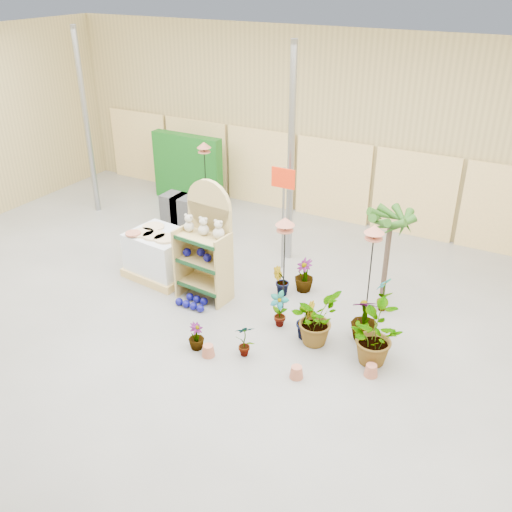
{
  "coord_description": "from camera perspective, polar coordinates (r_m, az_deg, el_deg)",
  "views": [
    {
      "loc": [
        4.73,
        -6.54,
        5.76
      ],
      "look_at": [
        0.3,
        1.5,
        1.0
      ],
      "focal_mm": 40.0,
      "sensor_mm": 36.0,
      "label": 1
    }
  ],
  "objects": [
    {
      "name": "bird_table_front",
      "position": [
        9.77,
        2.93,
        3.14
      ],
      "size": [
        0.34,
        0.34,
        1.89
      ],
      "color": "black",
      "rests_on": "ground"
    },
    {
      "name": "potted_plant_10",
      "position": [
        9.3,
        11.49,
        -7.8
      ],
      "size": [
        1.15,
        1.16,
        0.97
      ],
      "primitive_type": "imported",
      "rotation": [
        0.0,
        0.0,
        2.33
      ],
      "color": "#224D14",
      "rests_on": "ground"
    },
    {
      "name": "bird_table_right",
      "position": [
        9.56,
        11.74,
        2.28
      ],
      "size": [
        0.34,
        0.34,
        1.93
      ],
      "color": "black",
      "rests_on": "ground"
    },
    {
      "name": "trellis_stock",
      "position": [
        15.31,
        -6.84,
        8.7
      ],
      "size": [
        2.0,
        0.3,
        1.8
      ],
      "primitive_type": "cube",
      "color": "#125615",
      "rests_on": "ground"
    },
    {
      "name": "palm",
      "position": [
        10.59,
        13.35,
        3.6
      ],
      "size": [
        0.7,
        0.7,
        1.89
      ],
      "color": "#4C3A2E",
      "rests_on": "ground"
    },
    {
      "name": "potted_plant_4",
      "position": [
        10.73,
        12.63,
        -3.66
      ],
      "size": [
        0.28,
        0.39,
        0.69
      ],
      "primitive_type": "imported",
      "rotation": [
        0.0,
        0.0,
        4.62
      ],
      "color": "#224D14",
      "rests_on": "ground"
    },
    {
      "name": "gazing_balls_floor",
      "position": [
        10.77,
        -6.34,
        -4.65
      ],
      "size": [
        0.63,
        0.39,
        0.15
      ],
      "color": "navy",
      "rests_on": "ground"
    },
    {
      "name": "potted_plant_9",
      "position": [
        9.78,
        5.01,
        -6.38
      ],
      "size": [
        0.31,
        0.38,
        0.68
      ],
      "primitive_type": "imported",
      "rotation": [
        0.0,
        0.0,
        1.59
      ],
      "color": "#224D14",
      "rests_on": "ground"
    },
    {
      "name": "display_shelf",
      "position": [
        10.66,
        -4.86,
        1.1
      ],
      "size": [
        1.01,
        0.69,
        2.31
      ],
      "rotation": [
        0.0,
        0.0,
        -0.09
      ],
      "color": "tan",
      "rests_on": "ground"
    },
    {
      "name": "potted_plant_0",
      "position": [
        10.03,
        2.33,
        -5.36
      ],
      "size": [
        0.37,
        0.26,
        0.67
      ],
      "primitive_type": "imported",
      "rotation": [
        0.0,
        0.0,
        0.07
      ],
      "color": "#224D14",
      "rests_on": "ground"
    },
    {
      "name": "teddy_bears",
      "position": [
        10.4,
        -5.16,
        2.83
      ],
      "size": [
        0.85,
        0.21,
        0.35
      ],
      "color": "beige",
      "rests_on": "display_shelf"
    },
    {
      "name": "pallet_stack",
      "position": [
        11.72,
        -9.5,
        0.15
      ],
      "size": [
        1.44,
        1.25,
        0.98
      ],
      "rotation": [
        0.0,
        0.0,
        -0.12
      ],
      "color": "tan",
      "rests_on": "ground"
    },
    {
      "name": "potted_plant_11",
      "position": [
        11.11,
        4.83,
        -1.93
      ],
      "size": [
        0.52,
        0.52,
        0.67
      ],
      "primitive_type": "imported",
      "rotation": [
        0.0,
        0.0,
        5.68
      ],
      "color": "#224D14",
      "rests_on": "ground"
    },
    {
      "name": "potted_plant_8",
      "position": [
        9.34,
        -1.13,
        -8.35
      ],
      "size": [
        0.39,
        0.37,
        0.61
      ],
      "primitive_type": "imported",
      "rotation": [
        0.0,
        0.0,
        3.78
      ],
      "color": "#224D14",
      "rests_on": "ground"
    },
    {
      "name": "charcoal_planters",
      "position": [
        13.39,
        -7.58,
        4.02
      ],
      "size": [
        0.8,
        0.5,
        1.0
      ],
      "color": "#2D2D2D",
      "rests_on": "ground"
    },
    {
      "name": "room",
      "position": [
        9.51,
        -3.31,
        5.47
      ],
      "size": [
        15.2,
        12.1,
        4.7
      ],
      "color": "slate",
      "rests_on": "ground"
    },
    {
      "name": "potted_plant_7",
      "position": [
        9.58,
        -6.0,
        -8.0
      ],
      "size": [
        0.27,
        0.27,
        0.47
      ],
      "primitive_type": "imported",
      "rotation": [
        0.0,
        0.0,
        1.6
      ],
      "color": "#224D14",
      "rests_on": "ground"
    },
    {
      "name": "potted_plant_5",
      "position": [
        10.95,
        2.5,
        -2.54
      ],
      "size": [
        0.41,
        0.42,
        0.6
      ],
      "primitive_type": "imported",
      "rotation": [
        0.0,
        0.0,
        4.05
      ],
      "color": "#224D14",
      "rests_on": "ground"
    },
    {
      "name": "potted_plant_3",
      "position": [
        9.81,
        10.82,
        -6.23
      ],
      "size": [
        0.59,
        0.59,
        0.81
      ],
      "primitive_type": "imported",
      "rotation": [
        0.0,
        0.0,
        3.53
      ],
      "color": "#224D14",
      "rests_on": "ground"
    },
    {
      "name": "potted_plant_2",
      "position": [
        9.61,
        5.93,
        -6.23
      ],
      "size": [
        0.73,
        0.84,
        0.92
      ],
      "primitive_type": "imported",
      "rotation": [
        0.0,
        0.0,
        1.59
      ],
      "color": "#224D14",
      "rests_on": "ground"
    },
    {
      "name": "bird_table_back",
      "position": [
        13.69,
        -5.22,
        10.72
      ],
      "size": [
        0.34,
        0.34,
        2.0
      ],
      "color": "black",
      "rests_on": "ground"
    },
    {
      "name": "gazing_balls_shelf",
      "position": [
        10.63,
        -5.21,
        0.11
      ],
      "size": [
        0.85,
        0.29,
        0.16
      ],
      "color": "navy",
      "rests_on": "display_shelf"
    },
    {
      "name": "offer_sign",
      "position": [
        11.39,
        2.73,
        5.78
      ],
      "size": [
        0.5,
        0.08,
        2.2
      ],
      "color": "gray",
      "rests_on": "ground"
    }
  ]
}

